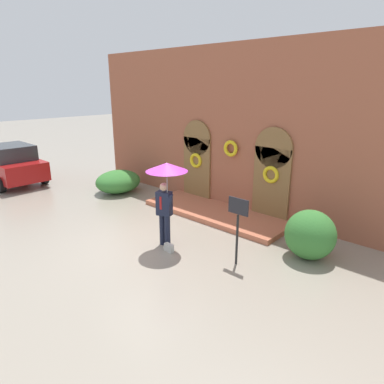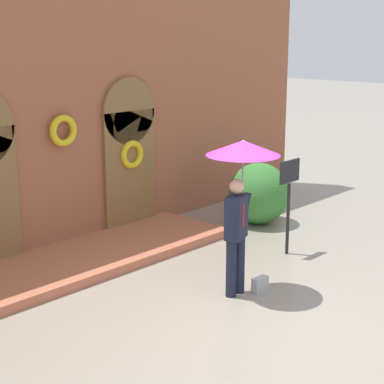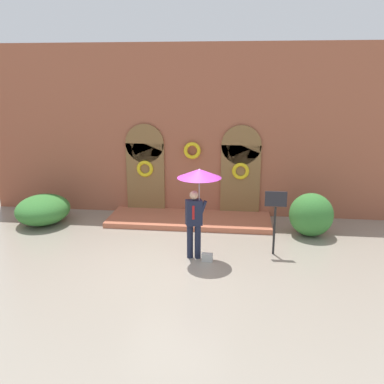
{
  "view_description": "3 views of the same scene",
  "coord_description": "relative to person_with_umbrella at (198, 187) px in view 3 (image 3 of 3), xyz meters",
  "views": [
    {
      "loc": [
        6.86,
        -5.61,
        4.24
      ],
      "look_at": [
        0.35,
        1.5,
        1.25
      ],
      "focal_mm": 32.0,
      "sensor_mm": 36.0,
      "label": 1
    },
    {
      "loc": [
        -6.67,
        -5.43,
        3.9
      ],
      "look_at": [
        0.52,
        1.23,
        1.44
      ],
      "focal_mm": 60.0,
      "sensor_mm": 36.0,
      "label": 2
    },
    {
      "loc": [
        1.59,
        -9.95,
        4.58
      ],
      "look_at": [
        0.27,
        1.44,
        1.45
      ],
      "focal_mm": 40.0,
      "sensor_mm": 36.0,
      "label": 3
    }
  ],
  "objects": [
    {
      "name": "ground_plane",
      "position": [
        -0.55,
        -0.28,
        -1.91
      ],
      "size": [
        80.0,
        80.0,
        0.0
      ],
      "primitive_type": "plane",
      "color": "gray"
    },
    {
      "name": "shrub_right",
      "position": [
        3.14,
        2.01,
        -1.28
      ],
      "size": [
        1.28,
        1.25,
        1.27
      ],
      "primitive_type": "ellipsoid",
      "color": "#387A33",
      "rests_on": "ground"
    },
    {
      "name": "handbag",
      "position": [
        0.27,
        -0.2,
        -1.8
      ],
      "size": [
        0.29,
        0.14,
        0.22
      ],
      "primitive_type": "cube",
      "rotation": [
        0.0,
        0.0,
        -0.06
      ],
      "color": "#B7B7B2",
      "rests_on": "ground"
    },
    {
      "name": "sign_post",
      "position": [
        1.97,
        0.48,
        -0.75
      ],
      "size": [
        0.56,
        0.06,
        1.72
      ],
      "color": "black",
      "rests_on": "ground"
    },
    {
      "name": "person_with_umbrella",
      "position": [
        0.0,
        0.0,
        0.0
      ],
      "size": [
        1.1,
        1.1,
        2.36
      ],
      "color": "#191E33",
      "rests_on": "ground"
    },
    {
      "name": "building_facade",
      "position": [
        -0.55,
        3.87,
        0.76
      ],
      "size": [
        14.0,
        2.3,
        5.6
      ],
      "color": "#9E563D",
      "rests_on": "ground"
    },
    {
      "name": "shrub_left",
      "position": [
        -5.18,
        2.11,
        -1.45
      ],
      "size": [
        1.65,
        1.9,
        0.92
      ],
      "primitive_type": "ellipsoid",
      "color": "#387A33",
      "rests_on": "ground"
    }
  ]
}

